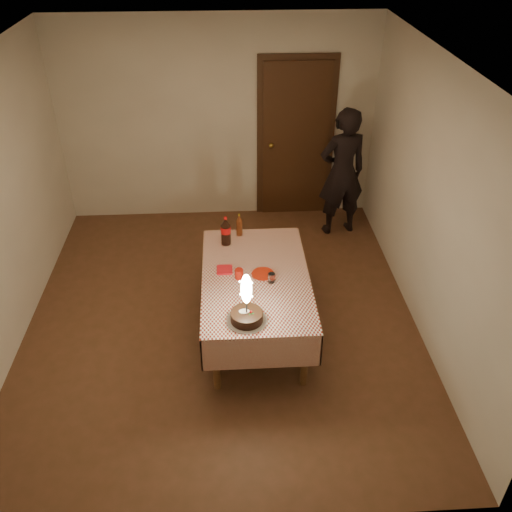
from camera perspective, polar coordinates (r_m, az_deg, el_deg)
The scene contains 11 objects.
ground at distance 5.75m, azimuth -3.56°, elevation -6.37°, with size 4.00×4.50×0.01m, color brown.
room_shell at distance 4.92m, azimuth -3.85°, elevation 9.06°, with size 4.04×4.54×2.62m.
dining_table at distance 5.21m, azimuth -0.03°, elevation -2.96°, with size 1.02×1.72×0.69m.
birthday_cake at distance 4.57m, azimuth -0.99°, elevation -5.69°, with size 0.35×0.35×0.48m.
red_plate at distance 5.17m, azimuth 0.73°, elevation -1.87°, with size 0.22×0.22×0.01m, color #AF200C.
red_cup at distance 5.09m, azimuth -1.79°, elevation -1.90°, with size 0.08×0.08×0.10m, color #A6170B.
clear_cup at distance 5.05m, azimuth 1.64°, elevation -2.31°, with size 0.07×0.07×0.09m, color silver.
napkin_stack at distance 5.22m, azimuth -3.33°, elevation -1.46°, with size 0.15×0.15×0.02m, color red.
cola_bottle at distance 5.55m, azimuth -3.20°, elevation 2.64°, with size 0.10×0.10×0.32m.
amber_bottle_left at distance 5.71m, azimuth -1.77°, elevation 3.24°, with size 0.06×0.06×0.25m.
photographer at distance 6.86m, azimuth 9.04°, elevation 8.67°, with size 0.67×0.51×1.65m.
Camera 1 is at (0.10, -4.38, 3.73)m, focal length 38.00 mm.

